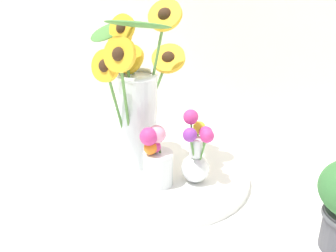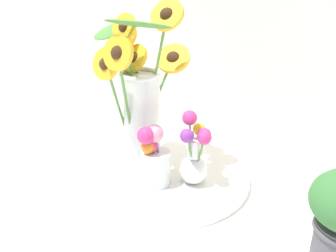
{
  "view_description": "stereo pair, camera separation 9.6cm",
  "coord_description": "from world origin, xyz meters",
  "px_view_note": "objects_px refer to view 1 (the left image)",
  "views": [
    {
      "loc": [
        0.48,
        -0.69,
        0.54
      ],
      "look_at": [
        0.02,
        0.06,
        0.15
      ],
      "focal_mm": 42.0,
      "sensor_mm": 36.0,
      "label": 1
    },
    {
      "loc": [
        0.56,
        -0.63,
        0.54
      ],
      "look_at": [
        0.02,
        0.06,
        0.15
      ],
      "focal_mm": 42.0,
      "sensor_mm": 36.0,
      "label": 2
    }
  ],
  "objects_px": {
    "mason_jar_sunflowers": "(137,101)",
    "vase_bulb_right": "(196,154)",
    "serving_tray": "(168,176)",
    "vase_small_center": "(156,159)"
  },
  "relations": [
    {
      "from": "mason_jar_sunflowers",
      "to": "vase_bulb_right",
      "type": "height_order",
      "value": "mason_jar_sunflowers"
    },
    {
      "from": "serving_tray",
      "to": "vase_small_center",
      "type": "distance_m",
      "value": 0.1
    },
    {
      "from": "serving_tray",
      "to": "mason_jar_sunflowers",
      "type": "bearing_deg",
      "value": 177.22
    },
    {
      "from": "vase_small_center",
      "to": "vase_bulb_right",
      "type": "relative_size",
      "value": 0.84
    },
    {
      "from": "serving_tray",
      "to": "vase_bulb_right",
      "type": "height_order",
      "value": "vase_bulb_right"
    },
    {
      "from": "vase_small_center",
      "to": "vase_bulb_right",
      "type": "distance_m",
      "value": 0.1
    },
    {
      "from": "mason_jar_sunflowers",
      "to": "serving_tray",
      "type": "bearing_deg",
      "value": -2.78
    },
    {
      "from": "vase_small_center",
      "to": "mason_jar_sunflowers",
      "type": "bearing_deg",
      "value": 147.14
    },
    {
      "from": "vase_bulb_right",
      "to": "serving_tray",
      "type": "bearing_deg",
      "value": -176.95
    },
    {
      "from": "serving_tray",
      "to": "mason_jar_sunflowers",
      "type": "distance_m",
      "value": 0.21
    }
  ]
}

